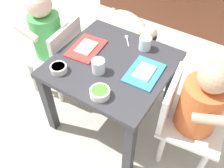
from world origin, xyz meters
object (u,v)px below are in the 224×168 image
object	(u,v)px
dog	(130,28)
cereal_bowl_left_side	(100,93)
seated_child_left	(48,35)
dining_table	(112,74)
water_cup_left	(145,44)
seated_child_right	(198,105)
food_tray_right	(144,73)
water_cup_right	(98,67)
veggie_bowl_far	(59,68)
spoon_by_left_tray	(127,39)
food_tray_left	(86,48)

from	to	relation	value
dog	cereal_bowl_left_side	distance (m)	0.87
seated_child_left	dog	distance (m)	0.63
dining_table	seated_child_left	world-z (taller)	seated_child_left
dining_table	water_cup_left	distance (m)	0.22
seated_child_right	seated_child_left	bearing A→B (deg)	178.47
seated_child_left	cereal_bowl_left_side	bearing A→B (deg)	-24.06
seated_child_left	dog	bearing A→B (deg)	68.67
dog	food_tray_right	xyz separation A→B (m)	(0.39, -0.56, 0.22)
water_cup_left	cereal_bowl_left_side	size ratio (longest dim) A/B	0.75
dog	water_cup_right	xyz separation A→B (m)	(0.20, -0.66, 0.25)
cereal_bowl_left_side	veggie_bowl_far	size ratio (longest dim) A/B	1.12
dining_table	spoon_by_left_tray	xyz separation A→B (m)	(-0.03, 0.19, 0.08)
seated_child_left	cereal_bowl_left_side	size ratio (longest dim) A/B	7.64
seated_child_left	food_tray_right	bearing A→B (deg)	-0.55
spoon_by_left_tray	water_cup_left	bearing A→B (deg)	-7.29
water_cup_left	water_cup_right	xyz separation A→B (m)	(-0.10, -0.26, 0.00)
seated_child_left	seated_child_right	size ratio (longest dim) A/B	1.02
seated_child_right	spoon_by_left_tray	size ratio (longest dim) A/B	7.54
food_tray_left	food_tray_right	world-z (taller)	same
water_cup_right	cereal_bowl_left_side	xyz separation A→B (m)	(0.09, -0.12, -0.01)
food_tray_right	cereal_bowl_left_side	size ratio (longest dim) A/B	2.33
cereal_bowl_left_side	veggie_bowl_far	bearing A→B (deg)	175.01
veggie_bowl_far	spoon_by_left_tray	world-z (taller)	veggie_bowl_far
dog	spoon_by_left_tray	distance (m)	0.48
seated_child_left	spoon_by_left_tray	xyz separation A→B (m)	(0.41, 0.17, 0.03)
food_tray_left	spoon_by_left_tray	world-z (taller)	food_tray_left
seated_child_right	food_tray_left	size ratio (longest dim) A/B	3.00
cereal_bowl_left_side	spoon_by_left_tray	size ratio (longest dim) A/B	1.01
seated_child_left	water_cup_right	distance (m)	0.43
seated_child_left	veggie_bowl_far	distance (m)	0.33
seated_child_left	food_tray_left	distance (m)	0.27
food_tray_right	dining_table	bearing A→B (deg)	-174.36
seated_child_left	water_cup_left	bearing A→B (deg)	16.83
dining_table	food_tray_left	distance (m)	0.19
seated_child_right	food_tray_left	distance (m)	0.60
seated_child_right	veggie_bowl_far	bearing A→B (deg)	-163.55
seated_child_right	spoon_by_left_tray	xyz separation A→B (m)	(-0.46, 0.19, 0.04)
water_cup_right	spoon_by_left_tray	bearing A→B (deg)	91.66
water_cup_right	cereal_bowl_left_side	distance (m)	0.15
food_tray_left	spoon_by_left_tray	xyz separation A→B (m)	(0.14, 0.18, -0.00)
water_cup_right	spoon_by_left_tray	world-z (taller)	water_cup_right
dog	food_tray_right	bearing A→B (deg)	-55.60
cereal_bowl_left_side	seated_child_left	bearing A→B (deg)	155.94
food_tray_right	spoon_by_left_tray	xyz separation A→B (m)	(-0.19, 0.18, -0.00)
dining_table	seated_child_right	distance (m)	0.44
dog	seated_child_left	bearing A→B (deg)	-111.33
food_tray_right	veggie_bowl_far	size ratio (longest dim) A/B	2.61
food_tray_right	spoon_by_left_tray	size ratio (longest dim) A/B	2.35
food_tray_left	seated_child_left	bearing A→B (deg)	178.79
seated_child_left	dog	world-z (taller)	seated_child_left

